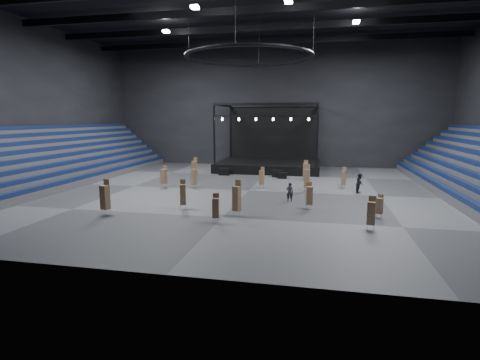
% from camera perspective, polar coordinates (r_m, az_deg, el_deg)
% --- Properties ---
extents(floor, '(50.00, 50.00, 0.00)m').
position_cam_1_polar(floor, '(37.74, 1.31, -1.64)').
color(floor, '#4D4E50').
rests_on(floor, ground).
extents(ceiling, '(50.00, 42.00, 0.20)m').
position_cam_1_polar(ceiling, '(38.58, 1.42, 25.62)').
color(ceiling, black).
rests_on(ceiling, wall_back).
extents(wall_back, '(50.00, 0.20, 18.00)m').
position_cam_1_polar(wall_back, '(57.84, 5.22, 11.12)').
color(wall_back, black).
rests_on(wall_back, ground).
extents(wall_front, '(50.00, 0.20, 18.00)m').
position_cam_1_polar(wall_front, '(16.93, -12.16, 15.24)').
color(wall_front, black).
rests_on(wall_front, ground).
extents(wall_left, '(0.20, 42.00, 18.00)m').
position_cam_1_polar(wall_left, '(48.35, -29.76, 10.29)').
color(wall_left, black).
rests_on(wall_left, ground).
extents(bleachers_left, '(7.20, 40.00, 6.40)m').
position_cam_1_polar(bleachers_left, '(47.30, -27.17, 1.69)').
color(bleachers_left, '#4A4A4D').
rests_on(bleachers_left, floor).
extents(stage, '(14.00, 10.00, 9.20)m').
position_cam_1_polar(stage, '(53.40, 4.50, 3.16)').
color(stage, black).
rests_on(stage, floor).
extents(truss_ring, '(12.30, 12.30, 5.15)m').
position_cam_1_polar(truss_ring, '(37.49, 1.39, 18.27)').
color(truss_ring, black).
rests_on(truss_ring, ceiling).
extents(roof_girders, '(49.00, 30.35, 0.70)m').
position_cam_1_polar(roof_girders, '(38.36, 1.41, 24.47)').
color(roof_girders, black).
rests_on(roof_girders, ceiling).
extents(floodlights, '(28.60, 16.60, 0.25)m').
position_cam_1_polar(floodlights, '(34.42, 0.08, 25.21)').
color(floodlights, white).
rests_on(floodlights, roof_girders).
extents(flight_case_left, '(1.39, 0.72, 0.92)m').
position_cam_1_polar(flight_case_left, '(47.96, -2.42, 1.28)').
color(flight_case_left, black).
rests_on(flight_case_left, floor).
extents(flight_case_mid, '(1.11, 0.58, 0.73)m').
position_cam_1_polar(flight_case_mid, '(45.53, 6.45, 0.68)').
color(flight_case_mid, black).
rests_on(flight_case_mid, floor).
extents(flight_case_right, '(1.47, 1.04, 0.89)m').
position_cam_1_polar(flight_case_right, '(46.47, 5.77, 0.96)').
color(flight_case_right, black).
rests_on(flight_case_right, floor).
extents(chair_stack_0, '(0.55, 0.55, 2.39)m').
position_cam_1_polar(chair_stack_0, '(39.28, -7.01, 0.54)').
color(chair_stack_0, silver).
rests_on(chair_stack_0, floor).
extents(chair_stack_1, '(0.54, 0.54, 1.77)m').
position_cam_1_polar(chair_stack_1, '(29.07, 20.50, -3.66)').
color(chair_stack_1, silver).
rests_on(chair_stack_1, floor).
extents(chair_stack_2, '(0.66, 0.66, 2.72)m').
position_cam_1_polar(chair_stack_2, '(29.83, -19.87, -2.40)').
color(chair_stack_2, silver).
rests_on(chair_stack_2, floor).
extents(chair_stack_3, '(0.64, 0.64, 2.66)m').
position_cam_1_polar(chair_stack_3, '(44.74, -6.93, 1.81)').
color(chair_stack_3, silver).
rests_on(chair_stack_3, floor).
extents(chair_stack_4, '(0.55, 0.55, 2.21)m').
position_cam_1_polar(chair_stack_4, '(39.07, 3.34, 0.43)').
color(chair_stack_4, silver).
rests_on(chair_stack_4, floor).
extents(chair_stack_5, '(0.57, 0.57, 2.73)m').
position_cam_1_polar(chair_stack_5, '(37.55, 10.16, 0.31)').
color(chair_stack_5, silver).
rests_on(chair_stack_5, floor).
extents(chair_stack_6, '(0.51, 0.51, 2.08)m').
position_cam_1_polar(chair_stack_6, '(26.10, -3.72, -4.19)').
color(chair_stack_6, silver).
rests_on(chair_stack_6, floor).
extents(chair_stack_7, '(0.70, 0.70, 2.34)m').
position_cam_1_polar(chair_stack_7, '(39.97, -11.52, 0.62)').
color(chair_stack_7, silver).
rests_on(chair_stack_7, floor).
extents(chair_stack_8, '(0.51, 0.51, 2.20)m').
position_cam_1_polar(chair_stack_8, '(40.45, 15.52, 0.40)').
color(chair_stack_8, silver).
rests_on(chair_stack_8, floor).
extents(chair_stack_9, '(0.57, 0.57, 2.41)m').
position_cam_1_polar(chair_stack_9, '(30.24, -8.69, -2.13)').
color(chair_stack_9, silver).
rests_on(chair_stack_9, floor).
extents(chair_stack_10, '(0.59, 0.59, 2.36)m').
position_cam_1_polar(chair_stack_10, '(44.63, 9.96, 1.57)').
color(chair_stack_10, silver).
rests_on(chair_stack_10, floor).
extents(chair_stack_11, '(0.58, 0.58, 2.20)m').
position_cam_1_polar(chair_stack_11, '(30.32, 10.49, -2.27)').
color(chair_stack_11, silver).
rests_on(chair_stack_11, floor).
extents(chair_stack_12, '(0.64, 0.64, 2.73)m').
position_cam_1_polar(chair_stack_12, '(27.75, -0.49, -2.72)').
color(chair_stack_12, silver).
rests_on(chair_stack_12, floor).
extents(chair_stack_13, '(0.59, 0.59, 2.27)m').
position_cam_1_polar(chair_stack_13, '(25.71, 19.39, -4.69)').
color(chair_stack_13, silver).
rests_on(chair_stack_13, floor).
extents(man_center, '(0.66, 0.47, 1.68)m').
position_cam_1_polar(man_center, '(32.98, 7.58, -1.84)').
color(man_center, black).
rests_on(man_center, floor).
extents(crew_member, '(1.04, 1.14, 1.91)m').
position_cam_1_polar(crew_member, '(38.30, 17.79, -0.47)').
color(crew_member, black).
rests_on(crew_member, floor).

